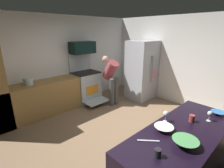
{
  "coord_description": "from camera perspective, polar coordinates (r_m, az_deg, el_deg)",
  "views": [
    {
      "loc": [
        -2.25,
        -2.25,
        2.18
      ],
      "look_at": [
        0.11,
        0.3,
        1.05
      ],
      "focal_mm": 26.63,
      "sensor_mm": 36.0,
      "label": 1
    }
  ],
  "objects": [
    {
      "name": "wall_back",
      "position": [
        5.19,
        -16.62,
        7.48
      ],
      "size": [
        5.2,
        0.12,
        2.6
      ],
      "primitive_type": "cube",
      "color": "silver",
      "rests_on": "ground"
    },
    {
      "name": "mixing_bowl_large",
      "position": [
        3.17,
        32.57,
        -8.36
      ],
      "size": [
        0.21,
        0.21,
        0.05
      ],
      "primitive_type": "cone",
      "rotation": [
        3.14,
        0.0,
        0.0
      ],
      "color": "#3274BC",
      "rests_on": "counter_island"
    },
    {
      "name": "lower_cabinet_run",
      "position": [
        4.77,
        -23.4,
        -4.85
      ],
      "size": [
        2.4,
        0.6,
        0.9
      ],
      "primitive_type": "cube",
      "color": "olive",
      "rests_on": "ground"
    },
    {
      "name": "microwave",
      "position": [
        5.16,
        -10.12,
        12.21
      ],
      "size": [
        0.74,
        0.38,
        0.36
      ],
      "primitive_type": "cube",
      "color": "black",
      "rests_on": "oven_range"
    },
    {
      "name": "mug_coffee",
      "position": [
        2.73,
        25.73,
        -10.61
      ],
      "size": [
        0.08,
        0.08,
        0.11
      ],
      "primitive_type": "cylinder",
      "color": "#9A3A38",
      "rests_on": "counter_island"
    },
    {
      "name": "wine_glass_mid",
      "position": [
        2.85,
        30.55,
        -8.83
      ],
      "size": [
        0.07,
        0.07,
        0.16
      ],
      "color": "silver",
      "rests_on": "counter_island"
    },
    {
      "name": "mixing_bowl_small",
      "position": [
        2.2,
        23.8,
        -17.95
      ],
      "size": [
        0.3,
        0.3,
        0.08
      ],
      "primitive_type": "cone",
      "rotation": [
        3.14,
        0.0,
        0.0
      ],
      "color": "#549E5A",
      "rests_on": "counter_island"
    },
    {
      "name": "refrigerator",
      "position": [
        5.49,
        10.12,
        4.64
      ],
      "size": [
        0.87,
        0.76,
        1.88
      ],
      "color": "#ADB1BA",
      "rests_on": "ground"
    },
    {
      "name": "stock_pot",
      "position": [
        4.54,
        -26.85,
        0.8
      ],
      "size": [
        0.22,
        0.22,
        0.18
      ],
      "primitive_type": "cylinder",
      "color": "#B0C1BB",
      "rests_on": "lower_cabinet_run"
    },
    {
      "name": "wall_right",
      "position": [
        5.37,
        21.85,
        7.28
      ],
      "size": [
        0.12,
        4.8,
        2.6
      ],
      "primitive_type": "cube",
      "color": "silver",
      "rests_on": "ground"
    },
    {
      "name": "counter_island",
      "position": [
        2.76,
        22.25,
        -22.41
      ],
      "size": [
        2.09,
        0.8,
        0.9
      ],
      "primitive_type": "cube",
      "color": "black",
      "rests_on": "ground"
    },
    {
      "name": "mixing_bowl_prep",
      "position": [
        2.41,
        17.34,
        -14.26
      ],
      "size": [
        0.26,
        0.26,
        0.06
      ],
      "primitive_type": "cone",
      "rotation": [
        3.14,
        0.0,
        0.0
      ],
      "color": "white",
      "rests_on": "counter_island"
    },
    {
      "name": "ground_plane",
      "position": [
        3.87,
        1.87,
        -16.53
      ],
      "size": [
        5.2,
        4.8,
        0.02
      ],
      "primitive_type": "cube",
      "color": "#7F6348"
    },
    {
      "name": "person_cook",
      "position": [
        4.95,
        -0.26,
        2.5
      ],
      "size": [
        0.31,
        0.6,
        1.46
      ],
      "color": "#4C4C4C",
      "rests_on": "ground"
    },
    {
      "name": "mug_tea",
      "position": [
        1.95,
        15.38,
        -21.88
      ],
      "size": [
        0.08,
        0.08,
        0.1
      ],
      "primitive_type": "cylinder",
      "color": "black",
      "rests_on": "counter_island"
    },
    {
      "name": "knife_chef",
      "position": [
        2.17,
        12.37,
        -18.48
      ],
      "size": [
        0.2,
        0.21,
        0.01
      ],
      "primitive_type": "cube",
      "rotation": [
        0.0,
        0.0,
        5.46
      ],
      "color": "#B7BABF",
      "rests_on": "counter_island"
    },
    {
      "name": "wine_glass_near",
      "position": [
        2.57,
        17.98,
        -9.69
      ],
      "size": [
        0.08,
        0.08,
        0.17
      ],
      "color": "silver",
      "rests_on": "counter_island"
    },
    {
      "name": "oven_range",
      "position": [
        5.33,
        -8.87,
        -0.53
      ],
      "size": [
        0.76,
        1.05,
        1.51
      ],
      "color": "#B2C1C1",
      "rests_on": "ground"
    }
  ]
}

